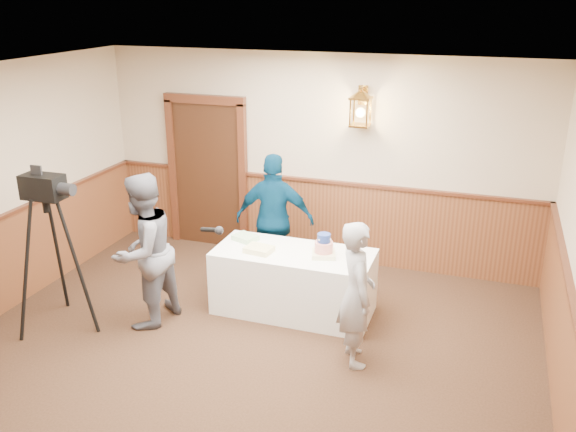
% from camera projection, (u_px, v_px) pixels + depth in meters
% --- Properties ---
extents(ground, '(7.00, 7.00, 0.00)m').
position_uv_depth(ground, '(206.00, 404.00, 5.51)').
color(ground, '#301E13').
rests_on(ground, ground).
extents(room_shell, '(6.02, 7.02, 2.81)m').
position_uv_depth(room_shell, '(215.00, 230.00, 5.41)').
color(room_shell, '#C3B092').
rests_on(room_shell, ground).
extents(display_table, '(1.80, 0.80, 0.75)m').
position_uv_depth(display_table, '(294.00, 282.00, 7.01)').
color(display_table, white).
rests_on(display_table, ground).
extents(tiered_cake, '(0.32, 0.32, 0.26)m').
position_uv_depth(tiered_cake, '(324.00, 247.00, 6.73)').
color(tiered_cake, '#EDE9B5').
rests_on(tiered_cake, display_table).
extents(sheet_cake_yellow, '(0.33, 0.27, 0.06)m').
position_uv_depth(sheet_cake_yellow, '(259.00, 249.00, 6.86)').
color(sheet_cake_yellow, '#F2DB90').
rests_on(sheet_cake_yellow, display_table).
extents(sheet_cake_green, '(0.32, 0.29, 0.06)m').
position_uv_depth(sheet_cake_green, '(245.00, 238.00, 7.19)').
color(sheet_cake_green, '#A7DE9C').
rests_on(sheet_cake_green, display_table).
extents(interviewer, '(1.52, 0.94, 1.73)m').
position_uv_depth(interviewer, '(144.00, 251.00, 6.60)').
color(interviewer, slate).
rests_on(interviewer, ground).
extents(baker, '(0.56, 0.65, 1.50)m').
position_uv_depth(baker, '(356.00, 294.00, 5.92)').
color(baker, '#9D9CA2').
rests_on(baker, ground).
extents(assistant_p, '(1.03, 0.56, 1.68)m').
position_uv_depth(assistant_p, '(275.00, 220.00, 7.59)').
color(assistant_p, '#052C4A').
rests_on(assistant_p, ground).
extents(tv_camera_rig, '(0.69, 0.64, 1.75)m').
position_uv_depth(tv_camera_rig, '(54.00, 261.00, 6.55)').
color(tv_camera_rig, black).
rests_on(tv_camera_rig, ground).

